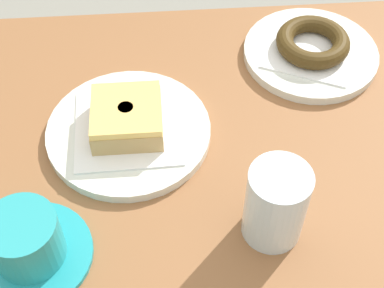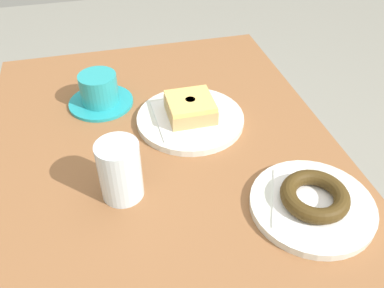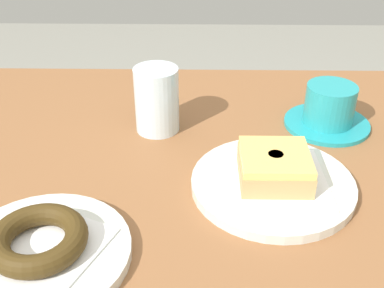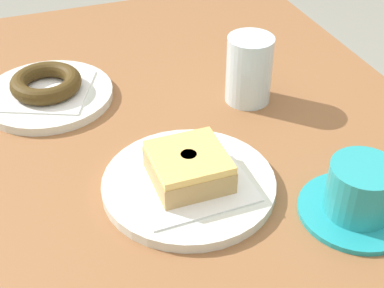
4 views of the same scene
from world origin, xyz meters
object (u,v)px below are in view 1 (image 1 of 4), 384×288
at_px(donut_glazed_square, 127,117).
at_px(water_glass, 276,204).
at_px(coffee_cup, 27,242).
at_px(plate_chocolate_ring, 310,53).
at_px(donut_chocolate_ring, 313,42).
at_px(plate_glazed_square, 129,132).

xyz_separation_m(donut_glazed_square, water_glass, (0.18, -0.17, 0.02)).
distance_m(donut_glazed_square, water_glass, 0.25).
bearing_deg(donut_glazed_square, coffee_cup, -122.63).
bearing_deg(water_glass, plate_chocolate_ring, 69.77).
height_order(plate_chocolate_ring, donut_chocolate_ring, donut_chocolate_ring).
distance_m(plate_chocolate_ring, donut_chocolate_ring, 0.02).
xyz_separation_m(donut_chocolate_ring, coffee_cup, (-0.42, -0.34, 0.00)).
bearing_deg(water_glass, donut_glazed_square, 136.60).
relative_size(water_glass, coffee_cup, 0.76).
bearing_deg(plate_glazed_square, coffee_cup, -122.63).
bearing_deg(donut_glazed_square, donut_chocolate_ring, 26.13).
height_order(donut_glazed_square, donut_chocolate_ring, donut_glazed_square).
bearing_deg(donut_chocolate_ring, plate_chocolate_ring, 0.00).
height_order(donut_chocolate_ring, water_glass, water_glass).
distance_m(plate_chocolate_ring, coffee_cup, 0.54).
bearing_deg(plate_glazed_square, plate_chocolate_ring, 26.13).
height_order(plate_glazed_square, water_glass, water_glass).
distance_m(plate_glazed_square, water_glass, 0.25).
bearing_deg(donut_glazed_square, plate_glazed_square, -90.00).
bearing_deg(coffee_cup, plate_chocolate_ring, 38.62).
height_order(plate_chocolate_ring, water_glass, water_glass).
relative_size(plate_chocolate_ring, donut_chocolate_ring, 1.84).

